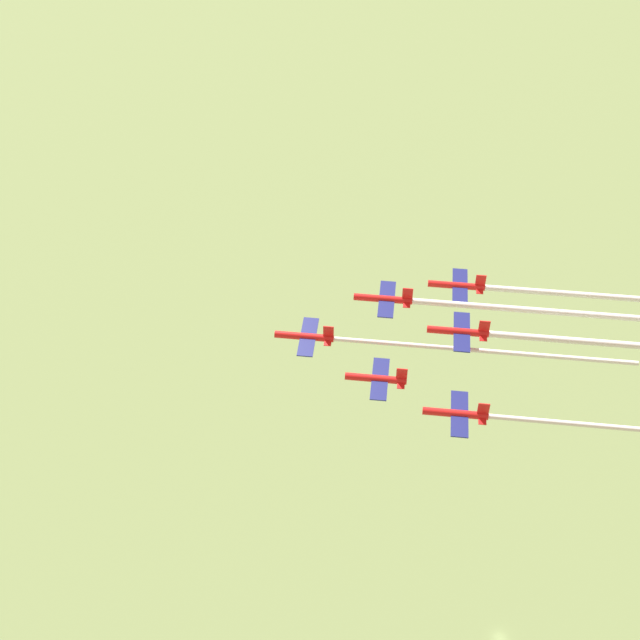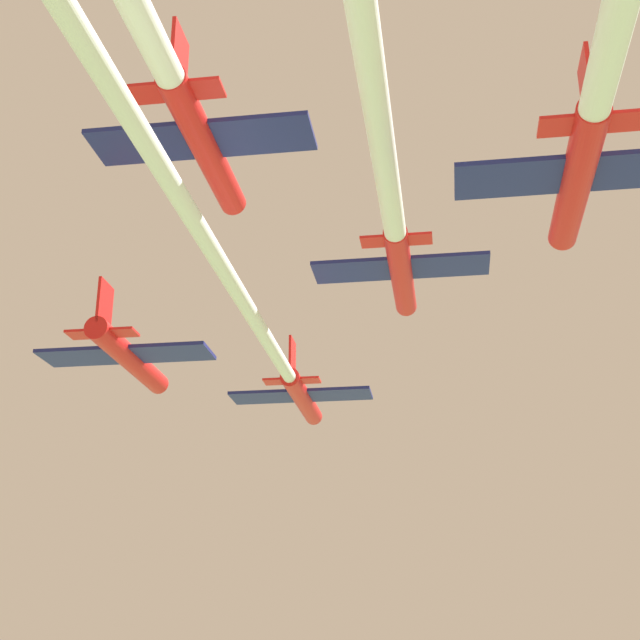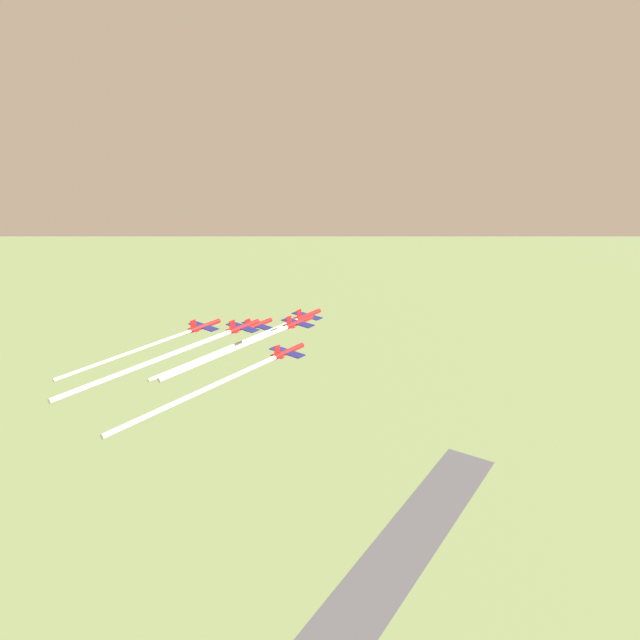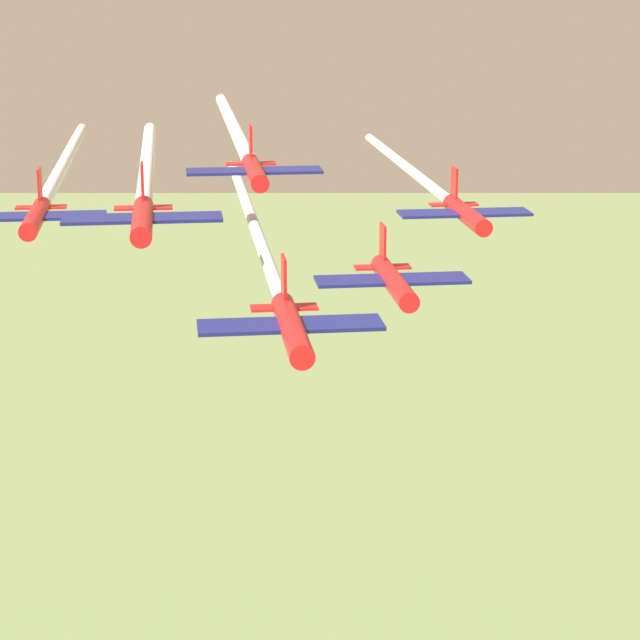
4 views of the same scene
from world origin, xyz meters
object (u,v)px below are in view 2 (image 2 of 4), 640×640
(jet_0, at_px, (302,396))
(jet_2, at_px, (401,269))
(jet_1, at_px, (128,355))
(jet_4, at_px, (203,142))
(jet_5, at_px, (577,176))

(jet_0, relative_size, jet_2, 1.00)
(jet_0, xyz_separation_m, jet_2, (-8.87, -13.49, 3.53))
(jet_0, height_order, jet_2, jet_2)
(jet_2, bearing_deg, jet_0, 120.47)
(jet_1, bearing_deg, jet_4, -59.53)
(jet_0, xyz_separation_m, jet_1, (-16.10, 1.20, -1.02))
(jet_2, bearing_deg, jet_1, 180.00)
(jet_4, relative_size, jet_5, 1.00)
(jet_1, relative_size, jet_5, 1.00)
(jet_1, distance_m, jet_4, 17.01)
(jet_2, distance_m, jet_5, 16.31)
(jet_5, bearing_deg, jet_1, 150.46)
(jet_1, xyz_separation_m, jet_4, (-8.87, -13.49, 5.36))
(jet_1, distance_m, jet_5, 28.31)
(jet_0, height_order, jet_1, jet_0)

